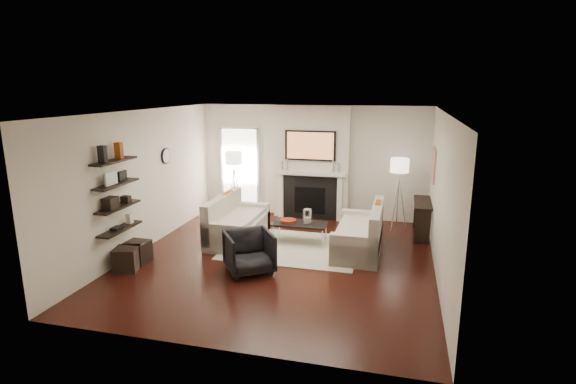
% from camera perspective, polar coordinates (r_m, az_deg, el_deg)
% --- Properties ---
extents(room_envelope, '(6.00, 6.00, 6.00)m').
position_cam_1_polar(room_envelope, '(8.00, -1.06, 0.44)').
color(room_envelope, black).
rests_on(room_envelope, ground).
extents(chimney_breast, '(1.80, 0.25, 2.70)m').
position_cam_1_polar(chimney_breast, '(10.75, 2.99, 3.74)').
color(chimney_breast, silver).
rests_on(chimney_breast, floor).
extents(fireplace_surround, '(1.30, 0.02, 1.04)m').
position_cam_1_polar(fireplace_surround, '(10.79, 2.80, -0.73)').
color(fireplace_surround, black).
rests_on(fireplace_surround, floor).
extents(firebox, '(0.75, 0.02, 0.65)m').
position_cam_1_polar(firebox, '(10.80, 2.79, -1.09)').
color(firebox, black).
rests_on(firebox, floor).
extents(mantel_pilaster_l, '(0.12, 0.08, 1.10)m').
position_cam_1_polar(mantel_pilaster_l, '(10.91, -0.94, -0.39)').
color(mantel_pilaster_l, white).
rests_on(mantel_pilaster_l, floor).
extents(mantel_pilaster_r, '(0.12, 0.08, 1.10)m').
position_cam_1_polar(mantel_pilaster_r, '(10.64, 6.57, -0.83)').
color(mantel_pilaster_r, white).
rests_on(mantel_pilaster_r, floor).
extents(mantel_shelf, '(1.70, 0.18, 0.07)m').
position_cam_1_polar(mantel_shelf, '(10.61, 2.78, 2.36)').
color(mantel_shelf, white).
rests_on(mantel_shelf, chimney_breast).
extents(tv_body, '(1.20, 0.06, 0.70)m').
position_cam_1_polar(tv_body, '(10.53, 2.85, 5.91)').
color(tv_body, black).
rests_on(tv_body, chimney_breast).
extents(tv_screen, '(1.10, 0.00, 0.62)m').
position_cam_1_polar(tv_screen, '(10.50, 2.82, 5.89)').
color(tv_screen, '#BF723F').
rests_on(tv_screen, tv_body).
extents(candlestick_l_tall, '(0.04, 0.04, 0.30)m').
position_cam_1_polar(candlestick_l_tall, '(10.71, -0.09, 3.48)').
color(candlestick_l_tall, silver).
rests_on(candlestick_l_tall, mantel_shelf).
extents(candlestick_l_short, '(0.04, 0.04, 0.24)m').
position_cam_1_polar(candlestick_l_short, '(10.75, -0.76, 3.35)').
color(candlestick_l_short, silver).
rests_on(candlestick_l_short, mantel_shelf).
extents(candlestick_r_tall, '(0.04, 0.04, 0.30)m').
position_cam_1_polar(candlestick_r_tall, '(10.49, 5.75, 3.21)').
color(candlestick_r_tall, silver).
rests_on(candlestick_r_tall, mantel_shelf).
extents(candlestick_r_short, '(0.04, 0.04, 0.24)m').
position_cam_1_polar(candlestick_r_short, '(10.48, 6.45, 3.01)').
color(candlestick_r_short, silver).
rests_on(candlestick_r_short, mantel_shelf).
extents(hallway_panel, '(0.90, 0.02, 2.10)m').
position_cam_1_polar(hallway_panel, '(11.40, -6.08, 2.70)').
color(hallway_panel, white).
rests_on(hallway_panel, floor).
extents(door_trim_l, '(0.06, 0.06, 2.16)m').
position_cam_1_polar(door_trim_l, '(11.55, -8.36, 2.78)').
color(door_trim_l, white).
rests_on(door_trim_l, floor).
extents(door_trim_r, '(0.06, 0.06, 2.16)m').
position_cam_1_polar(door_trim_r, '(11.22, -3.82, 2.58)').
color(door_trim_r, white).
rests_on(door_trim_r, floor).
extents(door_trim_top, '(1.02, 0.06, 0.06)m').
position_cam_1_polar(door_trim_top, '(11.23, -6.26, 8.11)').
color(door_trim_top, white).
rests_on(door_trim_top, wall_back).
extents(rug, '(2.60, 2.00, 0.01)m').
position_cam_1_polar(rug, '(9.00, 0.56, -7.03)').
color(rug, beige).
rests_on(rug, floor).
extents(loveseat_left_base, '(0.85, 1.80, 0.42)m').
position_cam_1_polar(loveseat_left_base, '(9.42, -6.34, -4.85)').
color(loveseat_left_base, beige).
rests_on(loveseat_left_base, floor).
extents(loveseat_left_back, '(0.18, 1.80, 0.80)m').
position_cam_1_polar(loveseat_left_back, '(9.44, -8.30, -2.86)').
color(loveseat_left_back, beige).
rests_on(loveseat_left_back, floor).
extents(loveseat_left_arm_n, '(0.85, 0.18, 0.60)m').
position_cam_1_polar(loveseat_left_arm_n, '(8.68, -8.23, -5.89)').
color(loveseat_left_arm_n, beige).
rests_on(loveseat_left_arm_n, floor).
extents(loveseat_left_arm_s, '(0.85, 0.18, 0.60)m').
position_cam_1_polar(loveseat_left_arm_s, '(10.12, -4.75, -3.00)').
color(loveseat_left_arm_s, beige).
rests_on(loveseat_left_arm_s, floor).
extents(loveseat_left_cushion, '(0.63, 1.44, 0.10)m').
position_cam_1_polar(loveseat_left_cushion, '(9.32, -6.09, -3.36)').
color(loveseat_left_cushion, beige).
rests_on(loveseat_left_cushion, loveseat_left_base).
extents(pillow_left_orange, '(0.10, 0.42, 0.42)m').
position_cam_1_polar(pillow_left_orange, '(9.66, -7.66, -1.22)').
color(pillow_left_orange, '#914411').
rests_on(pillow_left_orange, loveseat_left_cushion).
extents(pillow_left_charcoal, '(0.10, 0.40, 0.40)m').
position_cam_1_polar(pillow_left_charcoal, '(9.13, -9.05, -2.19)').
color(pillow_left_charcoal, black).
rests_on(pillow_left_charcoal, loveseat_left_cushion).
extents(loveseat_right_base, '(0.85, 1.80, 0.42)m').
position_cam_1_polar(loveseat_right_base, '(8.83, 8.88, -6.19)').
color(loveseat_right_base, beige).
rests_on(loveseat_right_base, floor).
extents(loveseat_right_back, '(0.18, 1.80, 0.80)m').
position_cam_1_polar(loveseat_right_back, '(8.71, 11.15, -4.37)').
color(loveseat_right_back, beige).
rests_on(loveseat_right_back, floor).
extents(loveseat_right_arm_n, '(0.85, 0.18, 0.60)m').
position_cam_1_polar(loveseat_right_arm_n, '(8.04, 8.33, -7.47)').
color(loveseat_right_arm_n, beige).
rests_on(loveseat_right_arm_n, floor).
extents(loveseat_right_arm_s, '(0.85, 0.18, 0.60)m').
position_cam_1_polar(loveseat_right_arm_s, '(9.57, 9.37, -4.10)').
color(loveseat_right_arm_s, beige).
rests_on(loveseat_right_arm_s, floor).
extents(loveseat_right_cushion, '(0.63, 1.44, 0.10)m').
position_cam_1_polar(loveseat_right_cushion, '(8.75, 8.61, -4.56)').
color(loveseat_right_cushion, beige).
rests_on(loveseat_right_cushion, loveseat_right_base).
extents(pillow_right_orange, '(0.10, 0.42, 0.42)m').
position_cam_1_polar(pillow_right_orange, '(8.94, 11.33, -2.55)').
color(pillow_right_orange, '#914411').
rests_on(pillow_right_orange, loveseat_right_cushion).
extents(pillow_right_charcoal, '(0.10, 0.40, 0.40)m').
position_cam_1_polar(pillow_right_charcoal, '(8.36, 11.09, -3.71)').
color(pillow_right_charcoal, black).
rests_on(pillow_right_charcoal, loveseat_right_cushion).
extents(coffee_table, '(1.10, 0.55, 0.04)m').
position_cam_1_polar(coffee_table, '(9.15, 1.54, -4.07)').
color(coffee_table, black).
rests_on(coffee_table, floor).
extents(coffee_leg_nw, '(0.02, 0.02, 0.38)m').
position_cam_1_polar(coffee_leg_nw, '(9.13, -1.85, -5.49)').
color(coffee_leg_nw, silver).
rests_on(coffee_leg_nw, floor).
extents(coffee_leg_ne, '(0.02, 0.02, 0.38)m').
position_cam_1_polar(coffee_leg_ne, '(8.92, 4.36, -5.99)').
color(coffee_leg_ne, silver).
rests_on(coffee_leg_ne, floor).
extents(coffee_leg_sw, '(0.02, 0.02, 0.38)m').
position_cam_1_polar(coffee_leg_sw, '(9.53, -1.12, -4.67)').
color(coffee_leg_sw, silver).
rests_on(coffee_leg_sw, floor).
extents(coffee_leg_se, '(0.02, 0.02, 0.38)m').
position_cam_1_polar(coffee_leg_se, '(9.33, 4.84, -5.12)').
color(coffee_leg_se, silver).
rests_on(coffee_leg_se, floor).
extents(hurricane_glass, '(0.18, 0.18, 0.31)m').
position_cam_1_polar(hurricane_glass, '(9.08, 2.47, -3.17)').
color(hurricane_glass, white).
rests_on(hurricane_glass, coffee_table).
extents(hurricane_candle, '(0.09, 0.09, 0.13)m').
position_cam_1_polar(hurricane_candle, '(9.09, 2.46, -3.56)').
color(hurricane_candle, white).
rests_on(hurricane_candle, coffee_table).
extents(copper_bowl, '(0.34, 0.34, 0.06)m').
position_cam_1_polar(copper_bowl, '(9.19, 0.02, -3.69)').
color(copper_bowl, '#BF3B1F').
rests_on(copper_bowl, coffee_table).
extents(armchair, '(1.03, 1.02, 0.78)m').
position_cam_1_polar(armchair, '(7.78, -4.95, -7.37)').
color(armchair, black).
rests_on(armchair, floor).
extents(lamp_left_post, '(0.02, 0.02, 1.20)m').
position_cam_1_polar(lamp_left_post, '(11.09, -6.80, 0.01)').
color(lamp_left_post, silver).
rests_on(lamp_left_post, floor).
extents(lamp_left_shade, '(0.40, 0.40, 0.30)m').
position_cam_1_polar(lamp_left_shade, '(10.93, -6.93, 4.35)').
color(lamp_left_shade, white).
rests_on(lamp_left_shade, lamp_left_post).
extents(lamp_left_leg_a, '(0.25, 0.02, 1.23)m').
position_cam_1_polar(lamp_left_leg_a, '(11.05, -6.27, -0.02)').
color(lamp_left_leg_a, silver).
rests_on(lamp_left_leg_a, floor).
extents(lamp_left_leg_b, '(0.14, 0.22, 1.23)m').
position_cam_1_polar(lamp_left_leg_b, '(11.20, -6.89, 0.14)').
color(lamp_left_leg_b, silver).
rests_on(lamp_left_leg_b, floor).
extents(lamp_left_leg_c, '(0.14, 0.22, 1.23)m').
position_cam_1_polar(lamp_left_leg_c, '(11.03, -7.25, -0.08)').
color(lamp_left_leg_c, silver).
rests_on(lamp_left_leg_c, floor).
extents(lamp_right_post, '(0.02, 0.02, 1.20)m').
position_cam_1_polar(lamp_right_post, '(10.27, 13.74, -1.36)').
color(lamp_right_post, silver).
rests_on(lamp_right_post, floor).
extents(lamp_right_shade, '(0.40, 0.40, 0.30)m').
position_cam_1_polar(lamp_right_shade, '(10.09, 14.00, 3.31)').
color(lamp_right_shade, white).
rests_on(lamp_right_shade, lamp_right_post).
extents(lamp_right_leg_a, '(0.25, 0.02, 1.23)m').
position_cam_1_polar(lamp_right_leg_a, '(10.27, 14.35, -1.39)').
color(lamp_right_leg_a, silver).
rests_on(lamp_right_leg_a, floor).
extents(lamp_right_leg_b, '(0.14, 0.22, 1.23)m').
position_cam_1_polar(lamp_right_leg_b, '(10.36, 13.44, -1.21)').
color(lamp_right_leg_b, silver).
rests_on(lamp_right_leg_b, floor).
extents(lamp_right_leg_c, '(0.14, 0.22, 1.23)m').
position_cam_1_polar(lamp_right_leg_c, '(10.18, 13.42, -1.47)').
color(lamp_right_leg_c, silver).
rests_on(lamp_right_leg_c, floor).
extents(console_top, '(0.35, 1.20, 0.04)m').
position_cam_1_polar(console_top, '(9.92, 16.75, -1.29)').
color(console_top, black).
rests_on(console_top, floor).
extents(console_leg_n, '(0.30, 0.04, 0.71)m').
position_cam_1_polar(console_leg_n, '(9.49, 16.72, -4.29)').
color(console_leg_n, black).
rests_on(console_leg_n, floor).
extents(console_leg_s, '(0.30, 0.04, 0.71)m').
position_cam_1_polar(console_leg_s, '(10.55, 16.51, -2.53)').
color(console_leg_s, black).
rests_on(console_leg_s, floor).
extents(wall_art, '(0.03, 0.70, 0.70)m').
position_cam_1_polar(wall_art, '(9.72, 18.02, 3.29)').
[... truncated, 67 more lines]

